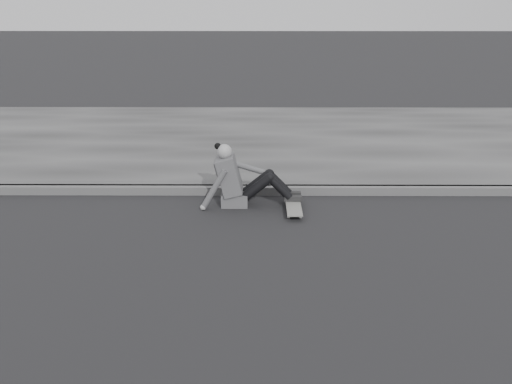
# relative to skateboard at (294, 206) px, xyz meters

# --- Properties ---
(ground) EXTENTS (80.00, 80.00, 0.00)m
(ground) POSITION_rel_skateboard_xyz_m (1.29, -1.89, -0.07)
(ground) COLOR black
(ground) RESTS_ON ground
(curb) EXTENTS (24.00, 0.16, 0.12)m
(curb) POSITION_rel_skateboard_xyz_m (1.29, 0.69, -0.01)
(curb) COLOR #4B4B4B
(curb) RESTS_ON ground
(sidewalk) EXTENTS (24.00, 6.00, 0.12)m
(sidewalk) POSITION_rel_skateboard_xyz_m (1.29, 3.71, -0.01)
(sidewalk) COLOR #3A3A3A
(sidewalk) RESTS_ON ground
(skateboard) EXTENTS (0.20, 0.78, 0.09)m
(skateboard) POSITION_rel_skateboard_xyz_m (0.00, 0.00, 0.00)
(skateboard) COLOR #9E9E99
(skateboard) RESTS_ON ground
(seated_woman) EXTENTS (1.38, 0.46, 0.88)m
(seated_woman) POSITION_rel_skateboard_xyz_m (-0.73, 0.25, 0.29)
(seated_woman) COLOR #4A4A4C
(seated_woman) RESTS_ON ground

